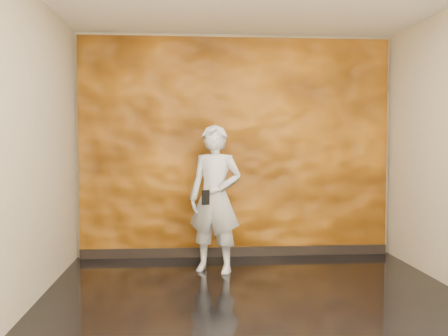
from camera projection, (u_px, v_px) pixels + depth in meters
room at (259, 148)px, 4.34m from camera, size 4.02×4.02×2.81m
feature_wall at (236, 148)px, 6.30m from camera, size 3.90×0.06×2.75m
baseboard at (236, 252)px, 6.33m from camera, size 3.90×0.04×0.12m
man at (215, 199)px, 5.55m from camera, size 0.70×0.59×1.64m
phone at (206, 197)px, 5.30m from camera, size 0.09×0.04×0.16m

